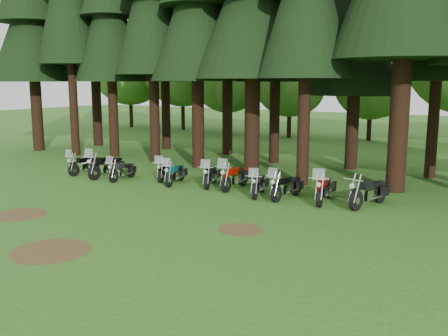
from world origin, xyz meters
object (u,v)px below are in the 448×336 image
at_px(motorcycle_3, 165,171).
at_px(motorcycle_8, 286,187).
at_px(motorcycle_1, 106,167).
at_px(motorcycle_5, 211,176).
at_px(motorcycle_4, 175,174).
at_px(motorcycle_10, 369,193).
at_px(motorcycle_2, 122,171).
at_px(motorcycle_9, 324,189).
at_px(motorcycle_6, 235,178).
at_px(motorcycle_0, 85,165).
at_px(motorcycle_7, 258,185).

bearing_deg(motorcycle_3, motorcycle_8, -26.13).
xyz_separation_m(motorcycle_1, motorcycle_5, (5.49, 0.88, -0.06)).
xyz_separation_m(motorcycle_4, motorcycle_8, (5.52, 0.03, 0.01)).
xyz_separation_m(motorcycle_3, motorcycle_10, (9.66, -0.06, 0.08)).
height_order(motorcycle_8, motorcycle_10, motorcycle_8).
bearing_deg(motorcycle_3, motorcycle_2, -168.99).
bearing_deg(motorcycle_9, motorcycle_6, 165.68).
bearing_deg(motorcycle_10, motorcycle_8, -156.87).
bearing_deg(motorcycle_4, motorcycle_8, -15.10).
height_order(motorcycle_1, motorcycle_2, motorcycle_1).
bearing_deg(motorcycle_0, motorcycle_2, -1.50).
xyz_separation_m(motorcycle_5, motorcycle_7, (2.70, -0.56, -0.02)).
bearing_deg(motorcycle_7, motorcycle_6, 141.17).
height_order(motorcycle_1, motorcycle_3, motorcycle_1).
distance_m(motorcycle_7, motorcycle_10, 4.37).
height_order(motorcycle_3, motorcycle_10, motorcycle_3).
bearing_deg(motorcycle_2, motorcycle_10, -1.66).
distance_m(motorcycle_2, motorcycle_8, 8.25).
relative_size(motorcycle_4, motorcycle_5, 1.01).
height_order(motorcycle_1, motorcycle_7, motorcycle_1).
height_order(motorcycle_5, motorcycle_8, motorcycle_8).
bearing_deg(motorcycle_7, motorcycle_3, 157.36).
bearing_deg(motorcycle_9, motorcycle_10, -1.09).
height_order(motorcycle_1, motorcycle_5, motorcycle_1).
bearing_deg(motorcycle_5, motorcycle_9, -23.26).
xyz_separation_m(motorcycle_6, motorcycle_9, (4.16, -0.31, 0.01)).
relative_size(motorcycle_2, motorcycle_10, 0.83).
xyz_separation_m(motorcycle_2, motorcycle_9, (9.71, 0.78, 0.08)).
bearing_deg(motorcycle_2, motorcycle_6, 4.25).
relative_size(motorcycle_3, motorcycle_7, 0.97).
height_order(motorcycle_0, motorcycle_2, motorcycle_0).
bearing_deg(motorcycle_6, motorcycle_1, -174.54).
bearing_deg(motorcycle_5, motorcycle_3, 157.52).
xyz_separation_m(motorcycle_1, motorcycle_6, (6.70, 0.96, -0.02)).
height_order(motorcycle_7, motorcycle_8, motorcycle_8).
relative_size(motorcycle_0, motorcycle_5, 1.01).
relative_size(motorcycle_6, motorcycle_8, 1.06).
bearing_deg(motorcycle_6, motorcycle_4, -171.74).
bearing_deg(motorcycle_5, motorcycle_1, 168.38).
distance_m(motorcycle_1, motorcycle_5, 5.56).
distance_m(motorcycle_4, motorcycle_7, 4.32).
relative_size(motorcycle_8, motorcycle_9, 0.92).
distance_m(motorcycle_3, motorcycle_10, 9.66).
bearing_deg(motorcycle_3, motorcycle_5, -23.31).
bearing_deg(motorcycle_10, motorcycle_0, -161.72).
relative_size(motorcycle_5, motorcycle_10, 0.88).
relative_size(motorcycle_0, motorcycle_4, 1.01).
distance_m(motorcycle_0, motorcycle_2, 2.66).
height_order(motorcycle_2, motorcycle_3, motorcycle_3).
distance_m(motorcycle_2, motorcycle_6, 5.65).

